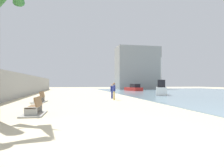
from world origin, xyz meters
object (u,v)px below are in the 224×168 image
at_px(bench_far, 40,100).
at_px(boat_outer, 134,88).
at_px(person_standing, 112,90).
at_px(bench_near, 34,111).
at_px(boat_far_right, 161,89).
at_px(person_walking, 114,90).

relative_size(bench_far, boat_outer, 0.40).
bearing_deg(person_standing, bench_near, -122.21).
bearing_deg(bench_near, boat_far_right, 45.18).
bearing_deg(bench_far, boat_far_right, 25.56).
bearing_deg(person_standing, person_walking, -95.73).
xyz_separation_m(bench_far, person_walking, (7.02, 0.98, 0.81)).
distance_m(bench_far, person_standing, 7.81).
bearing_deg(boat_far_right, person_standing, -151.44).
distance_m(bench_far, boat_far_right, 16.97).
xyz_separation_m(bench_near, bench_far, (-0.78, 7.29, 0.00)).
xyz_separation_m(person_standing, boat_far_right, (8.09, 4.40, -0.10)).
distance_m(person_standing, boat_far_right, 9.21).
distance_m(bench_near, bench_far, 7.33).
bearing_deg(person_walking, bench_far, -172.08).
relative_size(boat_far_right, boat_outer, 1.00).
relative_size(person_walking, boat_far_right, 0.33).
distance_m(bench_near, person_standing, 12.08).
distance_m(person_standing, boat_outer, 22.49).
xyz_separation_m(person_walking, boat_outer, (9.50, 22.41, -0.44)).
height_order(bench_near, boat_far_right, boat_far_right).
bearing_deg(boat_far_right, boat_outer, 85.68).
relative_size(bench_near, boat_far_right, 0.40).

